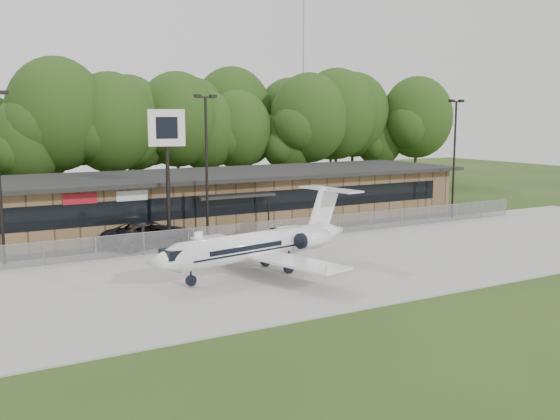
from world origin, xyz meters
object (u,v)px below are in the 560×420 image
suv (150,234)px  pole_sign (167,142)px  terminal (228,197)px  business_jet (260,246)px

suv → pole_sign: (1.08, -0.87, 6.18)m
pole_sign → terminal: bearing=52.4°
business_jet → suv: 10.97m
business_jet → suv: business_jet is taller
terminal → pole_sign: size_ratio=4.44×
terminal → suv: (-8.76, -6.28, -1.29)m
terminal → business_jet: bearing=-109.1°
business_jet → pole_sign: (-1.87, 9.68, 5.43)m
business_jet → pole_sign: 11.25m
business_jet → pole_sign: pole_sign is taller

